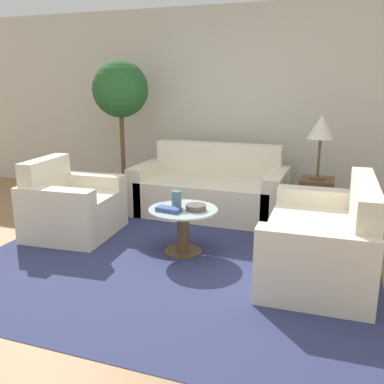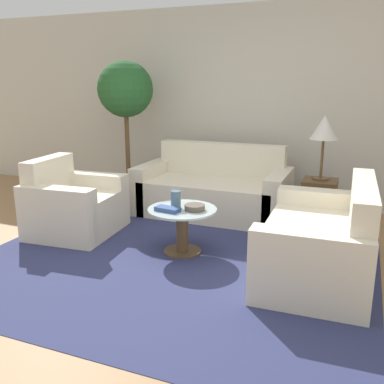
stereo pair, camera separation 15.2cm
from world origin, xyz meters
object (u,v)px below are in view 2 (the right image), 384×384
at_px(potted_plant, 126,102).
at_px(book_stack, 168,209).
at_px(bowl, 195,207).
at_px(coffee_table, 182,224).
at_px(loveseat, 325,245).
at_px(vase, 176,199).
at_px(armchair, 72,207).
at_px(sofa_main, 214,191).
at_px(table_lamp, 324,129).

relative_size(potted_plant, book_stack, 7.63).
bearing_deg(bowl, coffee_table, 179.45).
height_order(loveseat, vase, loveseat).
bearing_deg(armchair, potted_plant, -1.32).
xyz_separation_m(loveseat, vase, (-1.40, 0.03, 0.25)).
distance_m(armchair, coffee_table, 1.36).
bearing_deg(sofa_main, loveseat, -42.95).
distance_m(table_lamp, vase, 1.83).
relative_size(sofa_main, armchair, 1.88).
bearing_deg(book_stack, bowl, 38.63).
relative_size(loveseat, coffee_table, 2.26).
bearing_deg(book_stack, vase, 88.63).
bearing_deg(vase, potted_plant, 133.37).
bearing_deg(sofa_main, armchair, -134.25).
bearing_deg(table_lamp, book_stack, -132.04).
bearing_deg(book_stack, sofa_main, 99.89).
height_order(potted_plant, vase, potted_plant).
relative_size(potted_plant, vase, 11.36).
height_order(armchair, vase, armchair).
relative_size(loveseat, bowl, 7.80).
distance_m(coffee_table, table_lamp, 1.88).
bearing_deg(bowl, loveseat, -1.18).
relative_size(loveseat, book_stack, 6.08).
bearing_deg(potted_plant, vase, -46.63).
height_order(sofa_main, bowl, sofa_main).
bearing_deg(vase, sofa_main, 92.92).
bearing_deg(vase, bowl, -2.42).
bearing_deg(armchair, bowl, -97.79).
height_order(armchair, book_stack, armchair).
xyz_separation_m(armchair, bowl, (1.49, -0.09, 0.19)).
bearing_deg(table_lamp, vase, -134.55).
distance_m(coffee_table, book_stack, 0.24).
xyz_separation_m(sofa_main, vase, (0.07, -1.33, 0.25)).
relative_size(table_lamp, potted_plant, 0.38).
height_order(armchair, loveseat, loveseat).
bearing_deg(vase, coffee_table, -5.84).
xyz_separation_m(sofa_main, table_lamp, (1.28, -0.10, 0.84)).
xyz_separation_m(sofa_main, potted_plant, (-1.30, 0.11, 1.08)).
bearing_deg(potted_plant, bowl, -42.90).
bearing_deg(loveseat, bowl, -92.89).
distance_m(table_lamp, bowl, 1.73).
bearing_deg(potted_plant, sofa_main, -4.98).
height_order(sofa_main, vase, sofa_main).
relative_size(sofa_main, loveseat, 1.23).
distance_m(bowl, book_stack, 0.26).
bearing_deg(sofa_main, potted_plant, 175.02).
xyz_separation_m(coffee_table, vase, (-0.07, 0.01, 0.24)).
xyz_separation_m(armchair, coffee_table, (1.36, -0.08, 0.00)).
distance_m(potted_plant, bowl, 2.31).
bearing_deg(loveseat, armchair, -94.07).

